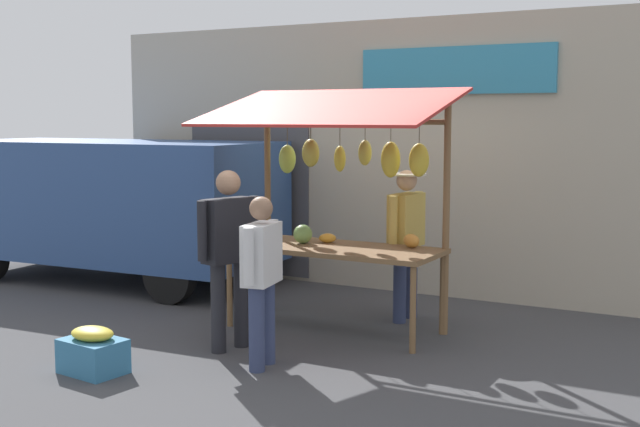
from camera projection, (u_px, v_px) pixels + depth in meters
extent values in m
plane|color=#424244|center=(334.00, 330.00, 8.59)|extent=(40.00, 40.00, 0.00)
cube|color=#B2A893|center=(417.00, 157.00, 10.30)|extent=(9.00, 0.25, 3.40)
cube|color=teal|center=(455.00, 70.00, 9.80)|extent=(2.40, 0.06, 0.56)
cube|color=#47474C|center=(249.00, 197.00, 11.42)|extent=(1.90, 0.04, 2.10)
cube|color=brown|center=(334.00, 249.00, 8.49)|extent=(2.20, 0.90, 0.05)
cylinder|color=brown|center=(230.00, 287.00, 8.70)|extent=(0.06, 0.06, 0.83)
cylinder|color=brown|center=(413.00, 310.00, 7.70)|extent=(0.06, 0.06, 0.83)
cylinder|color=brown|center=(269.00, 275.00, 9.38)|extent=(0.06, 0.06, 0.83)
cylinder|color=brown|center=(443.00, 294.00, 8.38)|extent=(0.06, 0.06, 0.83)
cylinder|color=brown|center=(268.00, 208.00, 9.31)|extent=(0.07, 0.07, 2.35)
cylinder|color=brown|center=(446.00, 220.00, 8.29)|extent=(0.07, 0.07, 2.35)
cylinder|color=brown|center=(352.00, 122.00, 8.68)|extent=(2.12, 0.06, 0.06)
cube|color=#B72D28|center=(327.00, 107.00, 8.19)|extent=(2.50, 1.46, 0.39)
cylinder|color=brown|center=(419.00, 133.00, 8.31)|extent=(0.01, 0.01, 0.21)
ellipsoid|color=yellow|center=(419.00, 160.00, 8.34)|extent=(0.25, 0.23, 0.34)
cylinder|color=brown|center=(391.00, 132.00, 8.48)|extent=(0.01, 0.01, 0.20)
ellipsoid|color=yellow|center=(391.00, 160.00, 8.51)|extent=(0.22, 0.18, 0.37)
cylinder|color=brown|center=(365.00, 131.00, 8.60)|extent=(0.01, 0.01, 0.19)
ellipsoid|color=gold|center=(365.00, 153.00, 8.63)|extent=(0.15, 0.18, 0.27)
cylinder|color=brown|center=(340.00, 134.00, 8.75)|extent=(0.01, 0.01, 0.25)
ellipsoid|color=yellow|center=(340.00, 159.00, 8.78)|extent=(0.19, 0.20, 0.28)
cylinder|color=brown|center=(311.00, 130.00, 8.87)|extent=(0.01, 0.01, 0.18)
ellipsoid|color=gold|center=(311.00, 153.00, 8.90)|extent=(0.28, 0.26, 0.30)
cylinder|color=brown|center=(287.00, 133.00, 9.10)|extent=(0.01, 0.01, 0.26)
ellipsoid|color=#B2CC4C|center=(287.00, 159.00, 9.14)|extent=(0.24, 0.24, 0.32)
sphere|color=#729E4C|center=(303.00, 234.00, 8.66)|extent=(0.20, 0.20, 0.20)
ellipsoid|color=orange|center=(411.00, 241.00, 8.40)|extent=(0.26, 0.25, 0.14)
ellipsoid|color=gold|center=(328.00, 238.00, 8.71)|extent=(0.21, 0.19, 0.10)
cylinder|color=navy|center=(411.00, 281.00, 9.07)|extent=(0.14, 0.14, 0.81)
cylinder|color=navy|center=(400.00, 286.00, 8.85)|extent=(0.14, 0.14, 0.81)
cube|color=gold|center=(406.00, 220.00, 8.88)|extent=(0.25, 0.50, 0.57)
cylinder|color=gold|center=(419.00, 215.00, 9.13)|extent=(0.09, 0.09, 0.53)
cylinder|color=gold|center=(393.00, 221.00, 8.62)|extent=(0.09, 0.09, 0.53)
sphere|color=tan|center=(407.00, 180.00, 8.83)|extent=(0.22, 0.22, 0.22)
cylinder|color=beige|center=(407.00, 174.00, 8.82)|extent=(0.42, 0.42, 0.02)
cylinder|color=navy|center=(257.00, 329.00, 7.15)|extent=(0.14, 0.14, 0.75)
cylinder|color=navy|center=(267.00, 322.00, 7.39)|extent=(0.14, 0.14, 0.75)
cube|color=silver|center=(262.00, 254.00, 7.20)|extent=(0.30, 0.49, 0.53)
cylinder|color=silver|center=(249.00, 257.00, 6.92)|extent=(0.09, 0.09, 0.49)
cylinder|color=silver|center=(273.00, 246.00, 7.46)|extent=(0.09, 0.09, 0.49)
sphere|color=#8C664C|center=(261.00, 208.00, 7.15)|extent=(0.21, 0.21, 0.21)
cylinder|color=#232328|center=(218.00, 308.00, 7.72)|extent=(0.14, 0.14, 0.85)
cylinder|color=#232328|center=(241.00, 303.00, 7.92)|extent=(0.14, 0.14, 0.85)
cube|color=black|center=(229.00, 230.00, 7.74)|extent=(0.34, 0.55, 0.60)
cylinder|color=black|center=(202.00, 231.00, 7.51)|extent=(0.09, 0.09, 0.55)
cylinder|color=black|center=(254.00, 224.00, 7.96)|extent=(0.09, 0.09, 0.55)
sphere|color=#A87A5B|center=(228.00, 183.00, 7.69)|extent=(0.23, 0.23, 0.23)
cube|color=#2D4C84|center=(114.00, 199.00, 11.07)|extent=(4.49, 2.08, 1.55)
cube|color=black|center=(39.00, 175.00, 11.61)|extent=(1.50, 1.89, 0.68)
cylinder|color=black|center=(74.00, 241.00, 12.55)|extent=(0.67, 0.21, 0.66)
cylinder|color=black|center=(170.00, 276.00, 9.77)|extent=(0.67, 0.21, 0.66)
cylinder|color=black|center=(243.00, 255.00, 11.25)|extent=(0.67, 0.21, 0.66)
cube|color=teal|center=(93.00, 356.00, 7.13)|extent=(0.58, 0.45, 0.30)
ellipsoid|color=yellow|center=(92.00, 334.00, 7.10)|extent=(0.41, 0.29, 0.12)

